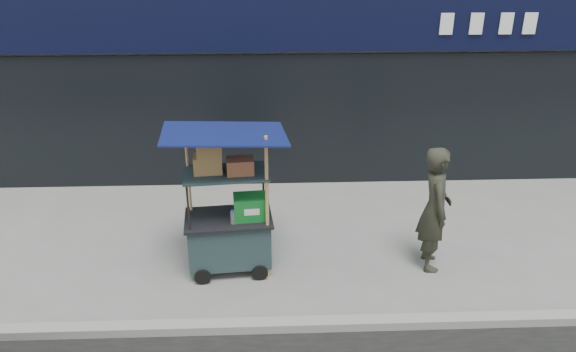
{
  "coord_description": "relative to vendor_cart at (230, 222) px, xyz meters",
  "views": [
    {
      "loc": [
        -0.79,
        -5.54,
        4.48
      ],
      "look_at": [
        -0.53,
        1.2,
        1.38
      ],
      "focal_mm": 35.0,
      "sensor_mm": 36.0,
      "label": 1
    }
  ],
  "objects": [
    {
      "name": "vendor_cart",
      "position": [
        0.0,
        0.0,
        0.0
      ],
      "size": [
        1.65,
        1.23,
        2.11
      ],
      "rotation": [
        0.0,
        0.0,
        0.09
      ],
      "color": "black",
      "rests_on": "ground"
    },
    {
      "name": "curb",
      "position": [
        1.32,
        -1.33,
        -0.68
      ],
      "size": [
        80.0,
        0.18,
        0.12
      ],
      "primitive_type": "cube",
      "color": "gray",
      "rests_on": "ground"
    },
    {
      "name": "ground",
      "position": [
        1.32,
        -1.13,
        -0.74
      ],
      "size": [
        80.0,
        80.0,
        0.0
      ],
      "primitive_type": "plane",
      "color": "slate",
      "rests_on": "ground"
    },
    {
      "name": "vendor_man",
      "position": [
        2.79,
        -0.01,
        0.16
      ],
      "size": [
        0.48,
        0.69,
        1.79
      ],
      "primitive_type": "imported",
      "rotation": [
        0.0,
        0.0,
        1.49
      ],
      "color": "#28291E",
      "rests_on": "ground"
    }
  ]
}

